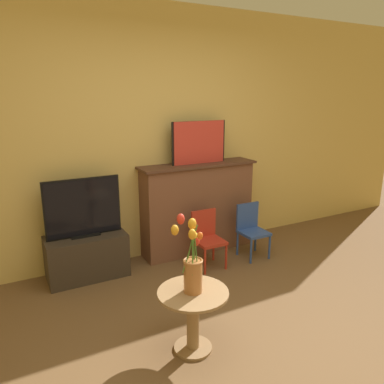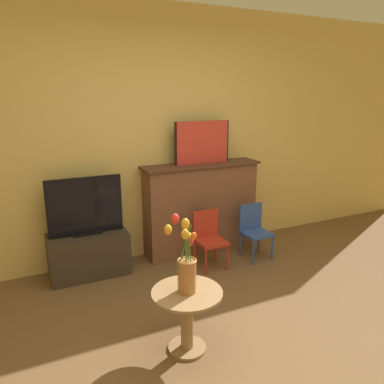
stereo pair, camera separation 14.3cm
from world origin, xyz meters
name	(u,v)px [view 1 (the left image)]	position (x,y,z in m)	size (l,w,h in m)	color
ground_plane	(273,364)	(0.00, 0.00, 0.00)	(14.00, 14.00, 0.00)	brown
wall_back	(150,136)	(0.00, 2.13, 1.35)	(8.00, 0.06, 2.70)	#E0BC66
fireplace_mantel	(198,207)	(0.48, 1.95, 0.53)	(1.36, 0.34, 1.03)	brown
painting	(199,142)	(0.50, 1.95, 1.27)	(0.66, 0.03, 0.47)	black
tv_stand	(87,256)	(-0.81, 1.88, 0.22)	(0.77, 0.39, 0.44)	#382D23
tv_monitor	(83,208)	(-0.81, 1.89, 0.72)	(0.73, 0.12, 0.58)	black
chair_red	(207,236)	(0.37, 1.54, 0.33)	(0.29, 0.29, 0.60)	#B22D1E
chair_blue	(251,227)	(0.94, 1.53, 0.33)	(0.29, 0.29, 0.60)	#2D4C99
side_table	(193,312)	(-0.41, 0.40, 0.30)	(0.50, 0.50, 0.46)	#99754C
vase_tulips	(192,264)	(-0.41, 0.40, 0.67)	(0.23, 0.25, 0.55)	#AD6B38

